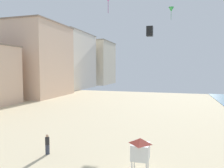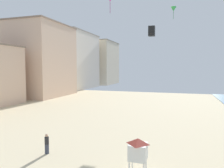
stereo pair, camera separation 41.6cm
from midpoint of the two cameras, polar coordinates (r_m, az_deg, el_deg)
The scene contains 7 objects.
boardwalk_hotel_mid at distance 57.66m, azimuth -19.71°, elevation 5.97°, with size 15.77×15.87×17.80m.
boardwalk_hotel_far at distance 74.90m, azimuth -10.17°, elevation 6.13°, with size 11.84×20.31×18.93m.
boardwalk_hotel_distant at distance 94.96m, azimuth -3.91°, elevation 5.62°, with size 15.57×18.19×18.40m.
kite_flyer at distance 18.56m, azimuth -16.42°, elevation -14.83°, with size 0.34×0.34×1.64m.
lifeguard_stand at distance 14.11m, azimuth 7.84°, elevation -16.95°, with size 1.10×1.10×2.55m.
kite_green_delta at distance 40.09m, azimuth 16.44°, elevation 18.67°, with size 0.92×0.92×2.09m.
kite_black_box at distance 36.74m, azimuth 10.90°, elevation 13.71°, with size 1.03×1.03×1.62m.
Camera 2 is at (10.47, -1.49, 6.93)m, focal length 34.17 mm.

